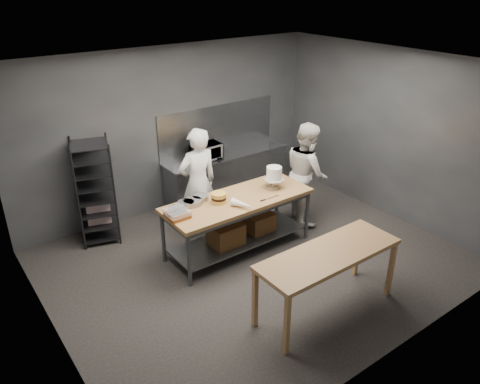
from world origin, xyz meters
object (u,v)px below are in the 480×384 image
object	(u,v)px
layer_cake	(219,198)
microwave	(206,152)
chef_right	(307,173)
chef_behind	(198,183)
frosted_cake_stand	(274,175)
speed_rack	(96,192)
near_counter	(329,258)
work_table	(239,218)

from	to	relation	value
layer_cake	microwave	bearing A→B (deg)	63.18
chef_right	microwave	xyz separation A→B (m)	(-1.06, 1.60, 0.14)
chef_behind	microwave	bearing A→B (deg)	-126.66
frosted_cake_stand	layer_cake	distance (m)	1.04
chef_behind	chef_right	world-z (taller)	chef_behind
speed_rack	frosted_cake_stand	xyz separation A→B (m)	(2.37, -1.68, 0.29)
chef_behind	microwave	xyz separation A→B (m)	(0.77, 0.94, 0.10)
near_counter	chef_right	world-z (taller)	chef_right
frosted_cake_stand	work_table	bearing A→B (deg)	179.26
near_counter	microwave	distance (m)	3.69
chef_right	layer_cake	world-z (taller)	chef_right
chef_behind	layer_cake	size ratio (longest dim) A/B	8.27
speed_rack	microwave	distance (m)	2.21
speed_rack	chef_behind	world-z (taller)	chef_behind
work_table	frosted_cake_stand	distance (m)	0.90
microwave	frosted_cake_stand	world-z (taller)	frosted_cake_stand
near_counter	chef_right	bearing A→B (deg)	52.82
work_table	microwave	bearing A→B (deg)	73.43
microwave	chef_right	bearing A→B (deg)	-56.48
speed_rack	layer_cake	size ratio (longest dim) A/B	7.64
near_counter	frosted_cake_stand	size ratio (longest dim) A/B	5.51
near_counter	speed_rack	distance (m)	3.96
frosted_cake_stand	layer_cake	world-z (taller)	frosted_cake_stand
work_table	chef_behind	xyz separation A→B (m)	(-0.24, 0.82, 0.37)
chef_right	microwave	size ratio (longest dim) A/B	3.34
near_counter	chef_behind	xyz separation A→B (m)	(-0.28, 2.71, 0.13)
work_table	chef_right	world-z (taller)	chef_right
near_counter	layer_cake	size ratio (longest dim) A/B	8.73
speed_rack	microwave	world-z (taller)	speed_rack
speed_rack	layer_cake	world-z (taller)	speed_rack
work_table	speed_rack	bearing A→B (deg)	135.03
chef_behind	microwave	distance (m)	1.21
work_table	chef_right	size ratio (longest dim) A/B	1.32
speed_rack	layer_cake	xyz separation A→B (m)	(1.35, -1.61, 0.14)
frosted_cake_stand	speed_rack	bearing A→B (deg)	144.61
work_table	microwave	size ratio (longest dim) A/B	4.43
work_table	microwave	distance (m)	1.89
chef_right	frosted_cake_stand	world-z (taller)	chef_right
chef_behind	microwave	world-z (taller)	chef_behind
work_table	frosted_cake_stand	world-z (taller)	frosted_cake_stand
chef_behind	chef_right	distance (m)	1.95
work_table	near_counter	world-z (taller)	work_table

